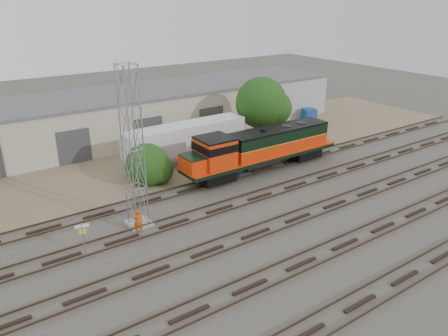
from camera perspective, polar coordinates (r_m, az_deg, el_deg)
ground at (r=32.90m, az=0.89°, el=-6.48°), size 140.00×140.00×0.00m
dirt_strip at (r=44.87m, az=-10.29°, el=1.11°), size 80.00×16.00×0.02m
tracks at (r=30.78m, az=4.17°, el=-8.51°), size 80.00×20.40×0.28m
warehouse at (r=51.17m, az=-14.25°, el=6.47°), size 58.40×10.40×5.30m
locomotive at (r=40.60m, az=4.72°, el=2.59°), size 16.50×2.90×3.97m
signal_tower at (r=30.29m, az=-11.78°, el=2.06°), size 1.69×1.69×11.49m
sign_post at (r=29.23m, az=-17.97°, el=-8.09°), size 0.89×0.20×2.20m
worker at (r=31.17m, az=-11.17°, el=-6.82°), size 0.72×0.56×1.74m
semi_trailer at (r=43.04m, az=-4.68°, el=3.94°), size 12.68×2.73×3.89m
dumpster_blue at (r=59.36m, az=11.04°, el=6.90°), size 1.94×1.88×1.50m
dumpster_red at (r=54.77m, az=6.92°, el=5.85°), size 1.54×1.44×1.40m
tree_mid at (r=38.67m, az=-9.63°, el=0.24°), size 4.01×3.82×3.82m
tree_east at (r=47.60m, az=5.30°, el=8.30°), size 5.82×5.54×7.48m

